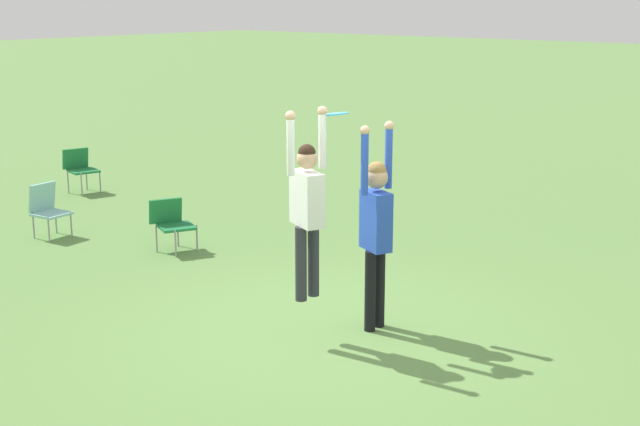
{
  "coord_description": "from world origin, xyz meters",
  "views": [
    {
      "loc": [
        -7.1,
        -5.69,
        3.56
      ],
      "look_at": [
        0.01,
        0.14,
        1.3
      ],
      "focal_mm": 50.0,
      "sensor_mm": 36.0,
      "label": 1
    }
  ],
  "objects_px": {
    "camping_chair_0": "(80,166)",
    "camping_chair_2": "(47,207)",
    "camping_chair_4": "(172,221)",
    "person_jumping": "(307,201)",
    "person_defending": "(376,221)",
    "frisbee": "(335,114)"
  },
  "relations": [
    {
      "from": "frisbee",
      "to": "camping_chair_2",
      "type": "height_order",
      "value": "frisbee"
    },
    {
      "from": "person_defending",
      "to": "camping_chair_0",
      "type": "height_order",
      "value": "person_defending"
    },
    {
      "from": "person_defending",
      "to": "camping_chair_2",
      "type": "xyz_separation_m",
      "value": [
        -0.04,
        6.03,
        -0.75
      ]
    },
    {
      "from": "camping_chair_0",
      "to": "camping_chair_4",
      "type": "distance_m",
      "value": 4.49
    },
    {
      "from": "person_jumping",
      "to": "person_defending",
      "type": "relative_size",
      "value": 0.88
    },
    {
      "from": "person_jumping",
      "to": "frisbee",
      "type": "xyz_separation_m",
      "value": [
        0.4,
        -0.05,
        0.85
      ]
    },
    {
      "from": "camping_chair_0",
      "to": "person_jumping",
      "type": "bearing_deg",
      "value": 85.2
    },
    {
      "from": "camping_chair_4",
      "to": "camping_chair_0",
      "type": "bearing_deg",
      "value": -84.06
    },
    {
      "from": "person_jumping",
      "to": "person_defending",
      "type": "bearing_deg",
      "value": -90.0
    },
    {
      "from": "frisbee",
      "to": "camping_chair_2",
      "type": "distance_m",
      "value": 6.05
    },
    {
      "from": "person_defending",
      "to": "camping_chair_4",
      "type": "relative_size",
      "value": 3.04
    },
    {
      "from": "person_jumping",
      "to": "camping_chair_0",
      "type": "xyz_separation_m",
      "value": [
        2.9,
        7.92,
        -1.03
      ]
    },
    {
      "from": "person_jumping",
      "to": "camping_chair_4",
      "type": "height_order",
      "value": "person_jumping"
    },
    {
      "from": "camping_chair_2",
      "to": "person_defending",
      "type": "bearing_deg",
      "value": 84.51
    },
    {
      "from": "person_defending",
      "to": "frisbee",
      "type": "distance_m",
      "value": 1.24
    },
    {
      "from": "camping_chair_2",
      "to": "camping_chair_0",
      "type": "bearing_deg",
      "value": -140.6
    },
    {
      "from": "person_defending",
      "to": "person_jumping",
      "type": "bearing_deg",
      "value": -90.0
    },
    {
      "from": "person_jumping",
      "to": "camping_chair_0",
      "type": "bearing_deg",
      "value": 4.28
    },
    {
      "from": "camping_chair_0",
      "to": "camping_chair_4",
      "type": "relative_size",
      "value": 1.09
    },
    {
      "from": "camping_chair_0",
      "to": "camping_chair_2",
      "type": "xyz_separation_m",
      "value": [
        -2.2,
        -2.22,
        -0.02
      ]
    },
    {
      "from": "frisbee",
      "to": "person_defending",
      "type": "bearing_deg",
      "value": -40.85
    },
    {
      "from": "camping_chair_0",
      "to": "person_defending",
      "type": "bearing_deg",
      "value": 90.65
    }
  ]
}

